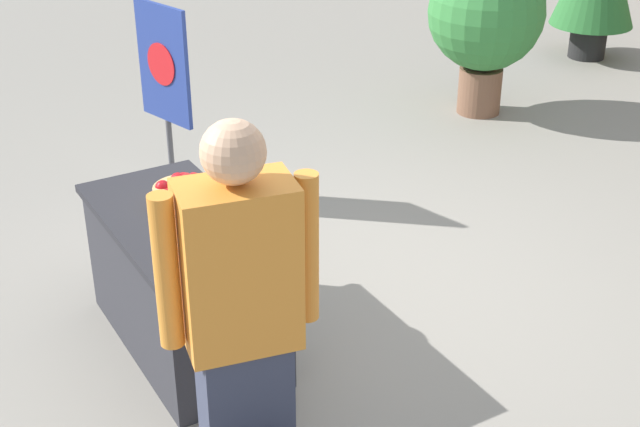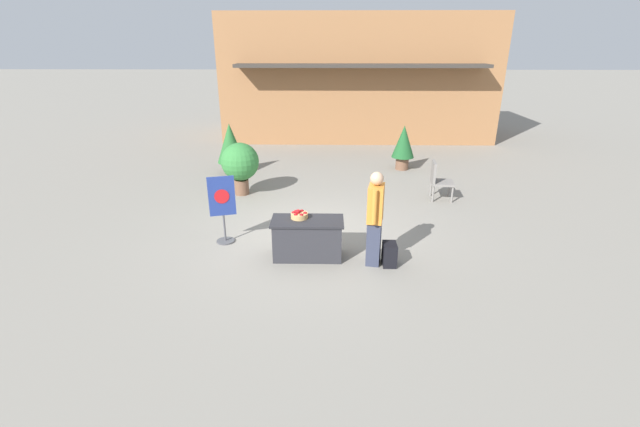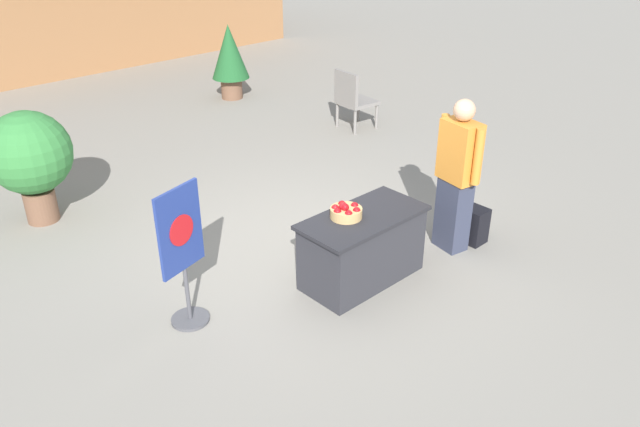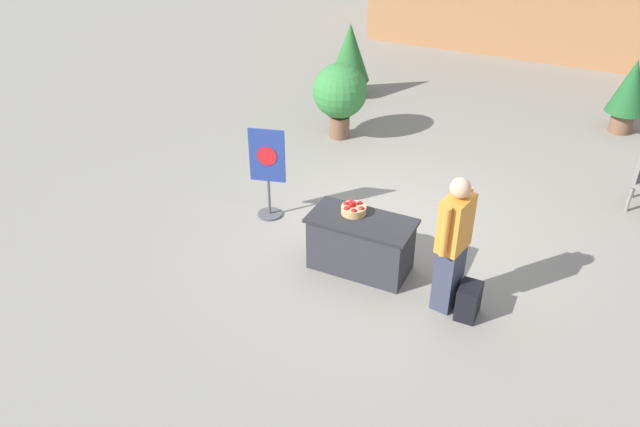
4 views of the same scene
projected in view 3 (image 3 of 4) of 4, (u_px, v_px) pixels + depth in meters
name	position (u px, v px, depth m)	size (l,w,h in m)	color
ground_plane	(296.00, 245.00, 7.10)	(120.00, 120.00, 0.00)	gray
display_table	(362.00, 247.00, 6.33)	(1.33, 0.66, 0.74)	#2D2D33
apple_basket	(346.00, 211.00, 6.10)	(0.32, 0.32, 0.16)	tan
person_visitor	(457.00, 175.00, 6.67)	(0.33, 0.60, 1.73)	#33384C
backpack	(471.00, 224.00, 7.11)	(0.24, 0.34, 0.42)	black
poster_board	(183.00, 254.00, 5.53)	(0.50, 0.36, 1.38)	#4C4C51
patio_chair	(352.00, 97.00, 10.28)	(0.60, 0.60, 0.99)	gray
potted_plant_near_left	(30.00, 156.00, 7.25)	(0.98, 0.98, 1.38)	brown
potted_plant_far_left	(230.00, 56.00, 11.69)	(0.70, 0.70, 1.39)	brown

